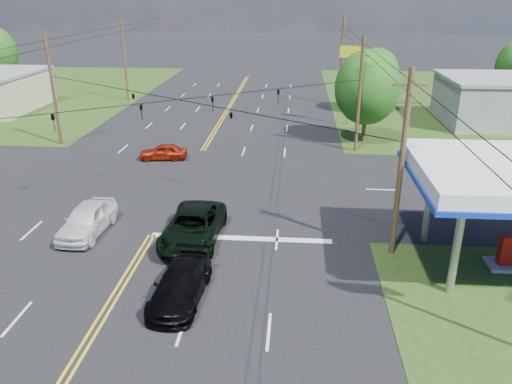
# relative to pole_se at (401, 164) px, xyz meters

# --- Properties ---
(ground) EXTENTS (280.00, 280.00, 0.00)m
(ground) POSITION_rel_pole_se_xyz_m (-13.00, 9.00, -4.92)
(ground) COLOR black
(ground) RESTS_ON ground
(stop_bar) EXTENTS (10.00, 0.50, 0.02)m
(stop_bar) POSITION_rel_pole_se_xyz_m (-8.00, 1.00, -4.92)
(stop_bar) COLOR silver
(stop_bar) RESTS_ON ground
(pole_se) EXTENTS (1.60, 0.28, 9.50)m
(pole_se) POSITION_rel_pole_se_xyz_m (0.00, 0.00, 0.00)
(pole_se) COLOR #432C1C
(pole_se) RESTS_ON ground
(pole_nw) EXTENTS (1.60, 0.28, 9.50)m
(pole_nw) POSITION_rel_pole_se_xyz_m (-26.00, 18.00, 0.00)
(pole_nw) COLOR #432C1C
(pole_nw) RESTS_ON ground
(pole_ne) EXTENTS (1.60, 0.28, 9.50)m
(pole_ne) POSITION_rel_pole_se_xyz_m (0.00, 18.00, 0.00)
(pole_ne) COLOR #432C1C
(pole_ne) RESTS_ON ground
(pole_left_far) EXTENTS (1.60, 0.28, 10.00)m
(pole_left_far) POSITION_rel_pole_se_xyz_m (-26.00, 37.00, 0.25)
(pole_left_far) COLOR #432C1C
(pole_left_far) RESTS_ON ground
(pole_right_far) EXTENTS (1.60, 0.28, 10.00)m
(pole_right_far) POSITION_rel_pole_se_xyz_m (0.00, 37.00, 0.25)
(pole_right_far) COLOR #432C1C
(pole_right_far) RESTS_ON ground
(span_wire_signals) EXTENTS (26.00, 18.00, 1.13)m
(span_wire_signals) POSITION_rel_pole_se_xyz_m (-13.00, 9.00, 1.08)
(span_wire_signals) COLOR black
(span_wire_signals) RESTS_ON ground
(power_lines) EXTENTS (26.04, 100.00, 0.64)m
(power_lines) POSITION_rel_pole_se_xyz_m (-13.00, 7.00, 3.68)
(power_lines) COLOR black
(power_lines) RESTS_ON ground
(tree_right_a) EXTENTS (5.70, 5.70, 8.18)m
(tree_right_a) POSITION_rel_pole_se_xyz_m (1.00, 21.00, -0.05)
(tree_right_a) COLOR #432C1C
(tree_right_a) RESTS_ON ground
(tree_right_b) EXTENTS (4.94, 4.94, 7.09)m
(tree_right_b) POSITION_rel_pole_se_xyz_m (3.50, 33.00, -0.70)
(tree_right_b) COLOR #432C1C
(tree_right_b) RESTS_ON ground
(pickup_dkgreen) EXTENTS (3.04, 6.23, 1.71)m
(pickup_dkgreen) POSITION_rel_pole_se_xyz_m (-10.53, 0.50, -4.06)
(pickup_dkgreen) COLOR black
(pickup_dkgreen) RESTS_ON ground
(suv_black) EXTENTS (2.31, 5.12, 1.46)m
(suv_black) POSITION_rel_pole_se_xyz_m (-10.00, -4.99, -4.19)
(suv_black) COLOR black
(suv_black) RESTS_ON ground
(pickup_white) EXTENTS (2.19, 5.03, 1.69)m
(pickup_white) POSITION_rel_pole_se_xyz_m (-16.63, 1.00, -4.07)
(pickup_white) COLOR white
(pickup_white) RESTS_ON ground
(sedan_red) EXTENTS (3.93, 1.94, 1.29)m
(sedan_red) POSITION_rel_pole_se_xyz_m (-15.75, 14.43, -4.27)
(sedan_red) COLOR maroon
(sedan_red) RESTS_ON ground
(sedan_far) EXTENTS (4.95, 2.37, 1.39)m
(sedan_far) POSITION_rel_pole_se_xyz_m (9.48, 13.59, -4.22)
(sedan_far) COLOR silver
(sedan_far) RESTS_ON ground
(polesign_ne) EXTENTS (2.13, 0.85, 7.82)m
(polesign_ne) POSITION_rel_pole_se_xyz_m (0.00, 27.00, 1.14)
(polesign_ne) COLOR #A5A5AA
(polesign_ne) RESTS_ON ground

